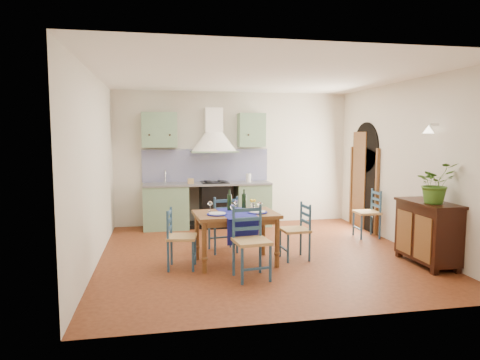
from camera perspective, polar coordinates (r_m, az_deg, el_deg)
The scene contains 13 objects.
floor at distance 6.96m, azimuth 2.77°, elevation -9.80°, with size 5.00×5.00×0.00m, color #49200F.
back_wall at distance 8.91m, azimuth -3.59°, elevation 0.55°, with size 5.00×0.96×2.80m.
right_wall at distance 7.94m, azimuth 20.13°, elevation 1.61°, with size 0.26×5.00×2.80m.
left_wall at distance 6.59m, azimuth -18.81°, elevation 1.38°, with size 0.04×5.00×2.80m, color beige.
ceiling at distance 6.76m, azimuth 2.90°, elevation 13.74°, with size 5.00×5.00×0.01m, color white.
dining_table at distance 6.30m, azimuth -0.51°, elevation -5.17°, with size 1.24×0.95×1.08m.
chair_near at distance 5.71m, azimuth 1.45°, elevation -8.20°, with size 0.49×0.49×0.95m.
chair_far at distance 6.97m, azimuth -2.22°, elevation -5.73°, with size 0.48×0.48×0.92m.
chair_left at distance 6.18m, azimuth -8.06°, elevation -7.63°, with size 0.46×0.46×0.86m.
chair_right at distance 6.63m, azimuth 7.56°, elevation -6.67°, with size 0.43×0.43×0.86m.
chair_spare at distance 8.30m, azimuth 16.75°, elevation -4.21°, with size 0.43×0.43×0.89m.
sideboard at distance 6.85m, azimuth 23.71°, elevation -6.18°, with size 0.50×1.05×0.94m.
potted_plant at distance 6.59m, azimuth 24.58°, elevation -0.38°, with size 0.52×0.45×0.58m, color #36601C.
Camera 1 is at (-1.58, -6.51, 1.89)m, focal length 32.00 mm.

